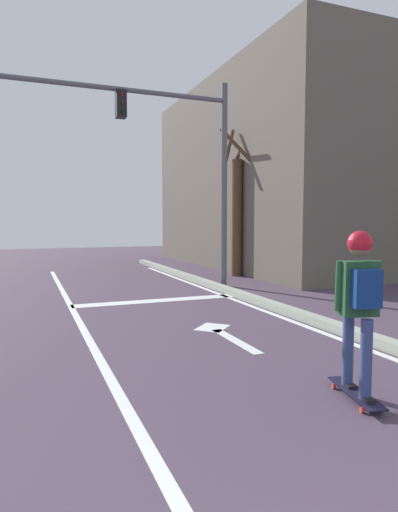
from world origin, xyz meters
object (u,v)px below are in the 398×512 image
object	(u,v)px
roadside_tree	(237,210)
traffic_signal_mast	(178,145)
skateboard	(355,393)
skater	(359,292)

from	to	relation	value
roadside_tree	traffic_signal_mast	bearing A→B (deg)	-144.57
skateboard	traffic_signal_mast	world-z (taller)	traffic_signal_mast
skateboard	skater	xyz separation A→B (m)	(-0.00, -0.02, 0.99)
traffic_signal_mast	roadside_tree	distance (m)	3.54
skater	traffic_signal_mast	size ratio (longest dim) A/B	0.28
roadside_tree	skater	bearing A→B (deg)	-109.67
skateboard	skater	world-z (taller)	skater
skater	roadside_tree	size ratio (longest dim) A/B	0.33
traffic_signal_mast	roadside_tree	world-z (taller)	traffic_signal_mast
skateboard	traffic_signal_mast	distance (m)	8.22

